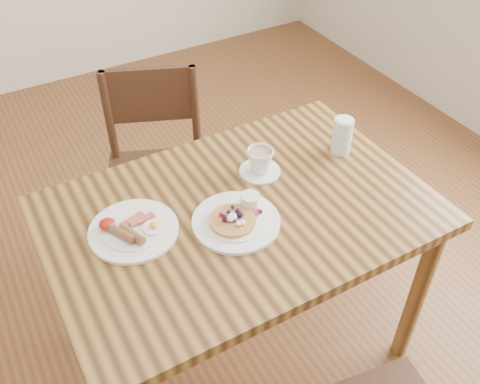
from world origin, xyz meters
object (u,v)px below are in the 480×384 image
Objects in this scene: breakfast_plate at (132,230)px; teacup_saucer at (260,162)px; dining_table at (240,231)px; pancake_plate at (237,219)px; chair_far at (157,166)px; water_glass at (342,136)px.

teacup_saucer reaches higher than breakfast_plate.
breakfast_plate reaches higher than dining_table.
pancake_plate is at bearing -21.43° from breakfast_plate.
water_glass reaches higher than chair_far.
pancake_plate is 0.32m from breakfast_plate.
pancake_plate is at bearing -164.80° from water_glass.
dining_table is 4.44× the size of breakfast_plate.
pancake_plate reaches higher than breakfast_plate.
water_glass is (0.50, 0.14, 0.05)m from pancake_plate.
pancake_plate reaches higher than dining_table.
water_glass is at bearing 10.83° from dining_table.
water_glass is (0.31, -0.04, 0.02)m from teacup_saucer.
teacup_saucer is (0.19, 0.17, 0.03)m from pancake_plate.
breakfast_plate is 1.93× the size of teacup_saucer.
chair_far reaches higher than teacup_saucer.
dining_table is 9.13× the size of water_glass.
teacup_saucer is at bearing 6.83° from breakfast_plate.
teacup_saucer is 1.07× the size of water_glass.
dining_table is 8.57× the size of teacup_saucer.
breakfast_plate is at bearing 168.39° from dining_table.
breakfast_plate is 0.79m from water_glass.
teacup_saucer reaches higher than pancake_plate.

